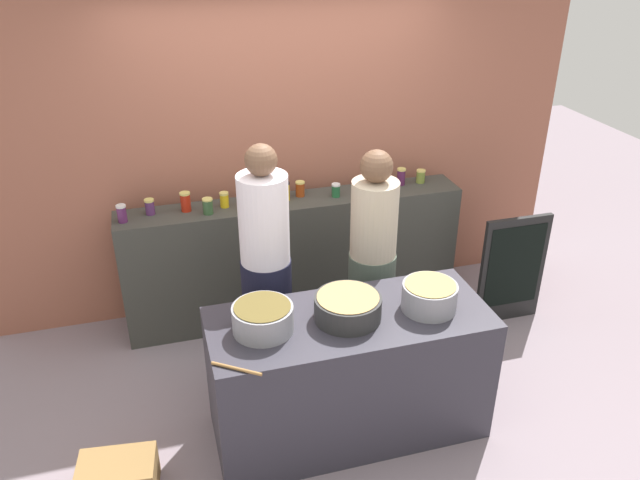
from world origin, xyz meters
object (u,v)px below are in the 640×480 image
at_px(cooking_pot_left, 263,318).
at_px(preserve_jar_6, 260,199).
at_px(preserve_jar_1, 150,207).
at_px(preserve_jar_9, 336,190).
at_px(preserve_jar_0, 122,213).
at_px(cooking_pot_center, 348,307).
at_px(preserve_jar_2, 186,202).
at_px(cook_with_tongs, 267,282).
at_px(bread_crate, 118,478).
at_px(preserve_jar_3, 208,206).
at_px(cooking_pot_right, 429,297).
at_px(preserve_jar_5, 247,201).
at_px(preserve_jar_4, 224,200).
at_px(chalkboard_sign, 512,270).
at_px(wooden_spoon, 236,369).
at_px(preserve_jar_10, 401,176).
at_px(preserve_jar_7, 285,191).
at_px(cook_in_cap, 372,270).
at_px(preserve_jar_11, 421,176).
at_px(preserve_jar_8, 300,189).

bearing_deg(cooking_pot_left, preserve_jar_6, 79.15).
xyz_separation_m(preserve_jar_1, cooking_pot_left, (0.55, -1.43, -0.14)).
bearing_deg(preserve_jar_9, cooking_pot_left, -122.16).
bearing_deg(preserve_jar_0, cooking_pot_center, -47.63).
xyz_separation_m(preserve_jar_2, cook_with_tongs, (0.43, -0.81, -0.29)).
bearing_deg(preserve_jar_2, bread_crate, -111.54).
bearing_deg(cook_with_tongs, preserve_jar_3, 111.14).
bearing_deg(cooking_pot_right, bread_crate, -176.97).
distance_m(preserve_jar_5, cook_with_tongs, 0.78).
relative_size(preserve_jar_4, chalkboard_sign, 0.13).
bearing_deg(preserve_jar_1, wooden_spoon, -78.89).
distance_m(preserve_jar_6, preserve_jar_10, 1.19).
bearing_deg(preserve_jar_0, preserve_jar_9, 0.46).
bearing_deg(chalkboard_sign, preserve_jar_10, 138.05).
bearing_deg(preserve_jar_7, cook_in_cap, -60.03).
height_order(preserve_jar_10, chalkboard_sign, preserve_jar_10).
distance_m(preserve_jar_11, cooking_pot_left, 2.17).
bearing_deg(preserve_jar_7, cooking_pot_right, -69.61).
xyz_separation_m(preserve_jar_5, preserve_jar_8, (0.44, 0.11, 0.01)).
relative_size(cooking_pot_right, chalkboard_sign, 0.36).
bearing_deg(preserve_jar_11, preserve_jar_5, -175.62).
relative_size(preserve_jar_3, preserve_jar_11, 1.11).
distance_m(preserve_jar_5, bread_crate, 2.07).
relative_size(preserve_jar_0, chalkboard_sign, 0.14).
relative_size(preserve_jar_11, cooking_pot_left, 0.31).
xyz_separation_m(preserve_jar_7, cook_in_cap, (0.44, -0.77, -0.34)).
distance_m(preserve_jar_2, cooking_pot_left, 1.45).
bearing_deg(preserve_jar_1, preserve_jar_4, -2.18).
distance_m(preserve_jar_1, preserve_jar_11, 2.16).
bearing_deg(preserve_jar_2, wooden_spoon, -87.23).
height_order(preserve_jar_5, cook_in_cap, cook_in_cap).
relative_size(preserve_jar_0, preserve_jar_2, 0.89).
distance_m(preserve_jar_7, bread_crate, 2.30).
relative_size(preserve_jar_11, cook_in_cap, 0.07).
relative_size(preserve_jar_1, cooking_pot_right, 0.36).
height_order(cooking_pot_left, cook_in_cap, cook_in_cap).
xyz_separation_m(preserve_jar_3, bread_crate, (-0.77, -1.48, -0.97)).
height_order(preserve_jar_8, cooking_pot_left, preserve_jar_8).
bearing_deg(cooking_pot_center, cooking_pot_right, -4.41).
relative_size(preserve_jar_8, wooden_spoon, 0.41).
height_order(preserve_jar_7, preserve_jar_10, preserve_jar_7).
distance_m(preserve_jar_3, preserve_jar_4, 0.16).
height_order(preserve_jar_6, preserve_jar_9, preserve_jar_6).
height_order(wooden_spoon, cook_in_cap, cook_in_cap).
xyz_separation_m(preserve_jar_4, preserve_jar_5, (0.16, -0.07, -0.00)).
relative_size(preserve_jar_5, cooking_pot_center, 0.28).
bearing_deg(chalkboard_sign, wooden_spoon, -154.91).
bearing_deg(cooking_pot_left, cooking_pot_right, -3.20).
bearing_deg(wooden_spoon, cooking_pot_left, 56.45).
height_order(preserve_jar_0, preserve_jar_8, preserve_jar_0).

